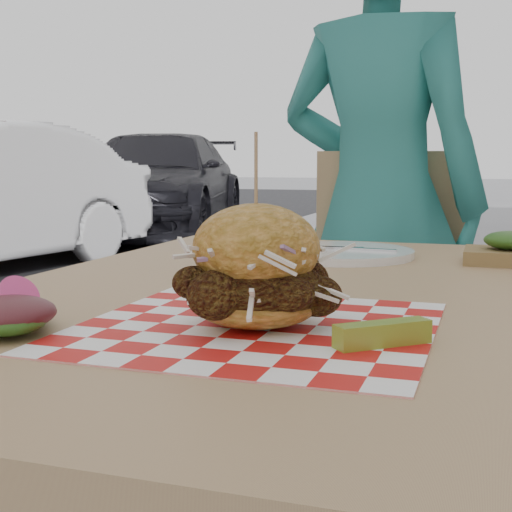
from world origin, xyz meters
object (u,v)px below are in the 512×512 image
(diner, at_px, (379,203))
(car_dark, at_px, (156,183))
(patio_table, at_px, (288,343))
(patio_chair, at_px, (378,300))
(sandwich, at_px, (256,273))

(diner, xyz_separation_m, car_dark, (-3.86, 6.43, -0.16))
(diner, distance_m, patio_table, 1.03)
(patio_chair, relative_size, sandwich, 4.78)
(patio_chair, bearing_deg, car_dark, 109.16)
(patio_table, xyz_separation_m, sandwich, (0.03, -0.24, 0.14))
(car_dark, xyz_separation_m, patio_chair, (3.87, -6.49, -0.10))
(diner, height_order, sandwich, diner)
(car_dark, bearing_deg, patio_chair, -71.90)
(car_dark, height_order, patio_table, car_dark)
(patio_table, bearing_deg, car_dark, 117.58)
(sandwich, bearing_deg, patio_table, 97.85)
(patio_chair, bearing_deg, diner, 90.94)
(diner, height_order, patio_table, diner)
(diner, relative_size, car_dark, 0.36)
(patio_table, height_order, sandwich, sandwich)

